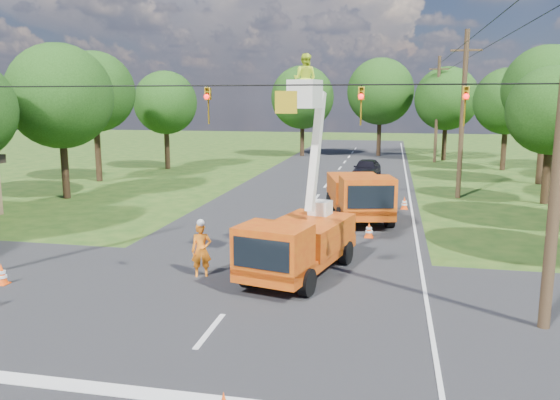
% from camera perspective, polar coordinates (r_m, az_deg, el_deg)
% --- Properties ---
extents(ground, '(140.00, 140.00, 0.00)m').
position_cam_1_polar(ground, '(33.42, 3.82, 0.18)').
color(ground, '#214615').
rests_on(ground, ground).
extents(road_main, '(12.00, 100.00, 0.06)m').
position_cam_1_polar(road_main, '(33.42, 3.82, 0.18)').
color(road_main, black).
rests_on(road_main, ground).
extents(road_cross, '(56.00, 10.00, 0.07)m').
position_cam_1_polar(road_cross, '(16.36, -5.02, -10.81)').
color(road_cross, black).
rests_on(road_cross, ground).
extents(stop_bar, '(9.00, 0.45, 0.02)m').
position_cam_1_polar(stop_bar, '(11.95, -12.58, -19.48)').
color(stop_bar, silver).
rests_on(stop_bar, ground).
extents(edge_line, '(0.12, 90.00, 0.02)m').
position_cam_1_polar(edge_line, '(33.15, 13.45, -0.17)').
color(edge_line, silver).
rests_on(edge_line, ground).
extents(bucket_truck, '(3.43, 6.10, 7.40)m').
position_cam_1_polar(bucket_truck, '(18.32, 1.95, -3.32)').
color(bucket_truck, '#CF5C0E').
rests_on(bucket_truck, ground).
extents(second_truck, '(3.82, 6.90, 2.45)m').
position_cam_1_polar(second_truck, '(27.41, 8.28, 0.55)').
color(second_truck, '#CF5C0E').
rests_on(second_truck, ground).
extents(ground_worker, '(0.78, 0.64, 1.86)m').
position_cam_1_polar(ground_worker, '(18.61, -8.22, -5.23)').
color(ground_worker, '#FF5F15').
rests_on(ground_worker, ground).
extents(distant_car, '(2.26, 4.70, 1.55)m').
position_cam_1_polar(distant_car, '(42.01, 9.04, 3.23)').
color(distant_car, black).
rests_on(distant_car, ground).
extents(traffic_cone_1, '(0.38, 0.38, 0.71)m').
position_cam_1_polar(traffic_cone_1, '(20.35, 0.33, -5.43)').
color(traffic_cone_1, '#FB4C0D').
rests_on(traffic_cone_1, ground).
extents(traffic_cone_2, '(0.38, 0.38, 0.71)m').
position_cam_1_polar(traffic_cone_2, '(24.01, 9.28, -3.11)').
color(traffic_cone_2, '#FB4C0D').
rests_on(traffic_cone_2, ground).
extents(traffic_cone_4, '(0.38, 0.38, 0.71)m').
position_cam_1_polar(traffic_cone_4, '(19.92, -27.08, -6.95)').
color(traffic_cone_4, '#FB4C0D').
rests_on(traffic_cone_4, ground).
extents(traffic_cone_6, '(0.38, 0.38, 0.71)m').
position_cam_1_polar(traffic_cone_6, '(30.59, 12.87, -0.33)').
color(traffic_cone_6, '#FB4C0D').
rests_on(traffic_cone_6, ground).
extents(pole_right_mid, '(1.80, 0.30, 10.00)m').
position_cam_1_polar(pole_right_mid, '(34.84, 18.54, 8.54)').
color(pole_right_mid, '#4C3823').
rests_on(pole_right_mid, ground).
extents(pole_right_far, '(1.80, 0.30, 10.00)m').
position_cam_1_polar(pole_right_far, '(54.75, 16.10, 9.14)').
color(pole_right_far, '#4C3823').
rests_on(pole_right_far, ground).
extents(signal_span, '(18.00, 0.29, 1.07)m').
position_cam_1_polar(signal_span, '(14.76, 3.05, 10.28)').
color(signal_span, black).
rests_on(signal_span, ground).
extents(tree_left_d, '(6.20, 6.20, 9.24)m').
position_cam_1_polar(tree_left_d, '(35.41, -22.01, 10.00)').
color(tree_left_d, '#382616').
rests_on(tree_left_d, ground).
extents(tree_left_e, '(5.80, 5.80, 9.41)m').
position_cam_1_polar(tree_left_e, '(42.32, -18.83, 10.63)').
color(tree_left_e, '#382616').
rests_on(tree_left_e, ground).
extents(tree_left_f, '(5.40, 5.40, 8.40)m').
position_cam_1_polar(tree_left_f, '(48.57, -11.88, 9.90)').
color(tree_left_f, '#382616').
rests_on(tree_left_f, ground).
extents(tree_right_c, '(5.00, 5.00, 7.83)m').
position_cam_1_polar(tree_right_c, '(34.72, 26.55, 8.33)').
color(tree_right_c, '#382616').
rests_on(tree_right_c, ground).
extents(tree_right_d, '(6.00, 6.00, 9.70)m').
position_cam_1_polar(tree_right_d, '(42.87, 26.08, 10.38)').
color(tree_right_d, '#382616').
rests_on(tree_right_d, ground).
extents(tree_right_e, '(5.60, 5.60, 8.63)m').
position_cam_1_polar(tree_right_e, '(50.47, 22.65, 9.49)').
color(tree_right_e, '#382616').
rests_on(tree_right_e, ground).
extents(tree_far_a, '(6.60, 6.60, 9.50)m').
position_cam_1_polar(tree_far_a, '(58.36, 2.37, 10.65)').
color(tree_far_a, '#382616').
rests_on(tree_far_a, ground).
extents(tree_far_b, '(7.00, 7.00, 10.32)m').
position_cam_1_polar(tree_far_b, '(59.62, 10.45, 11.08)').
color(tree_far_b, '#382616').
rests_on(tree_far_b, ground).
extents(tree_far_c, '(6.20, 6.20, 9.18)m').
position_cam_1_polar(tree_far_c, '(56.82, 17.02, 10.09)').
color(tree_far_c, '#382616').
rests_on(tree_far_c, ground).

